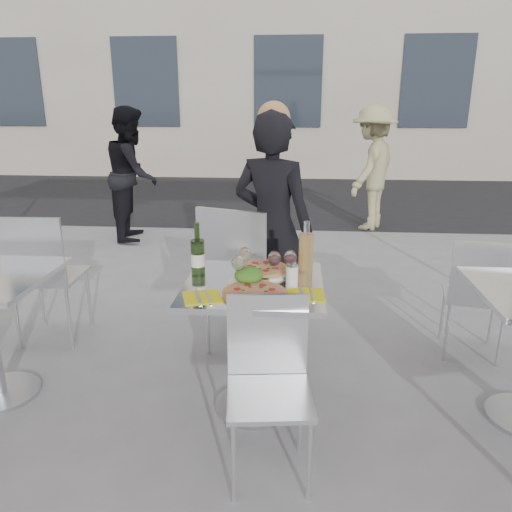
# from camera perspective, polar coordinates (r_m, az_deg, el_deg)

# --- Properties ---
(ground) EXTENTS (80.00, 80.00, 0.00)m
(ground) POSITION_cam_1_polar(r_m,az_deg,el_deg) (2.96, -0.24, -16.80)
(ground) COLOR slate
(street_asphalt) EXTENTS (24.00, 5.00, 0.00)m
(street_asphalt) POSITION_cam_1_polar(r_m,az_deg,el_deg) (9.09, 3.20, 6.94)
(street_asphalt) COLOR black
(street_asphalt) RESTS_ON ground
(main_table) EXTENTS (0.72, 0.72, 0.75)m
(main_table) POSITION_cam_1_polar(r_m,az_deg,el_deg) (2.69, -0.26, -7.28)
(main_table) COLOR #B7BABF
(main_table) RESTS_ON ground
(chair_far) EXTENTS (0.60, 0.61, 1.03)m
(chair_far) POSITION_cam_1_polar(r_m,az_deg,el_deg) (3.24, -1.88, -1.54)
(chair_far) COLOR silver
(chair_far) RESTS_ON ground
(chair_near) EXTENTS (0.42, 0.43, 0.82)m
(chair_near) POSITION_cam_1_polar(r_m,az_deg,el_deg) (2.32, 1.45, -13.07)
(chair_near) COLOR silver
(chair_near) RESTS_ON ground
(side_chair_lfar) EXTENTS (0.44, 0.46, 0.95)m
(side_chair_lfar) POSITION_cam_1_polar(r_m,az_deg,el_deg) (3.71, -23.21, -1.35)
(side_chair_lfar) COLOR silver
(side_chair_lfar) RESTS_ON ground
(side_chair_rfar) EXTENTS (0.45, 0.46, 0.84)m
(side_chair_rfar) POSITION_cam_1_polar(r_m,az_deg,el_deg) (3.53, 24.00, -3.49)
(side_chair_rfar) COLOR silver
(side_chair_rfar) RESTS_ON ground
(woman_diner) EXTENTS (0.69, 0.57, 1.61)m
(woman_diner) POSITION_cam_1_polar(r_m,az_deg,el_deg) (3.50, 1.89, 3.20)
(woman_diner) COLOR black
(woman_diner) RESTS_ON ground
(pedestrian_a) EXTENTS (0.73, 0.87, 1.59)m
(pedestrian_a) POSITION_cam_1_polar(r_m,az_deg,el_deg) (6.31, -13.94, 9.08)
(pedestrian_a) COLOR black
(pedestrian_a) RESTS_ON ground
(pedestrian_b) EXTENTS (1.01, 1.20, 1.61)m
(pedestrian_b) POSITION_cam_1_polar(r_m,az_deg,el_deg) (6.78, 13.09, 9.75)
(pedestrian_b) COLOR #9B9464
(pedestrian_b) RESTS_ON ground
(pizza_near) EXTENTS (0.32, 0.32, 0.02)m
(pizza_near) POSITION_cam_1_polar(r_m,az_deg,el_deg) (2.45, -0.17, -4.25)
(pizza_near) COLOR #D6AB53
(pizza_near) RESTS_ON main_table
(pizza_far) EXTENTS (0.31, 0.31, 0.03)m
(pizza_far) POSITION_cam_1_polar(r_m,az_deg,el_deg) (2.77, 0.80, -1.53)
(pizza_far) COLOR white
(pizza_far) RESTS_ON main_table
(salad_plate) EXTENTS (0.22, 0.22, 0.09)m
(salad_plate) POSITION_cam_1_polar(r_m,az_deg,el_deg) (2.59, -0.83, -2.38)
(salad_plate) COLOR white
(salad_plate) RESTS_ON main_table
(wine_bottle) EXTENTS (0.07, 0.08, 0.29)m
(wine_bottle) POSITION_cam_1_polar(r_m,az_deg,el_deg) (2.70, -6.67, 0.05)
(wine_bottle) COLOR #2D4B1C
(wine_bottle) RESTS_ON main_table
(carafe) EXTENTS (0.08, 0.08, 0.29)m
(carafe) POSITION_cam_1_polar(r_m,az_deg,el_deg) (2.75, 5.73, 0.48)
(carafe) COLOR #DFAD5F
(carafe) RESTS_ON main_table
(sugar_shaker) EXTENTS (0.06, 0.06, 0.11)m
(sugar_shaker) POSITION_cam_1_polar(r_m,az_deg,el_deg) (2.60, 4.14, -1.95)
(sugar_shaker) COLOR white
(sugar_shaker) RESTS_ON main_table
(wineglass_white_a) EXTENTS (0.07, 0.07, 0.16)m
(wineglass_white_a) POSITION_cam_1_polar(r_m,az_deg,el_deg) (2.57, -2.08, -0.85)
(wineglass_white_a) COLOR white
(wineglass_white_a) RESTS_ON main_table
(wineglass_white_b) EXTENTS (0.07, 0.07, 0.16)m
(wineglass_white_b) POSITION_cam_1_polar(r_m,az_deg,el_deg) (2.70, -1.27, 0.06)
(wineglass_white_b) COLOR white
(wineglass_white_b) RESTS_ON main_table
(wineglass_red_a) EXTENTS (0.07, 0.07, 0.16)m
(wineglass_red_a) POSITION_cam_1_polar(r_m,az_deg,el_deg) (2.63, 2.12, -0.40)
(wineglass_red_a) COLOR white
(wineglass_red_a) RESTS_ON main_table
(wineglass_red_b) EXTENTS (0.07, 0.07, 0.16)m
(wineglass_red_b) POSITION_cam_1_polar(r_m,az_deg,el_deg) (2.65, 3.93, -0.32)
(wineglass_red_b) COLOR white
(wineglass_red_b) RESTS_ON main_table
(napkin_left) EXTENTS (0.23, 0.23, 0.01)m
(napkin_left) POSITION_cam_1_polar(r_m,az_deg,el_deg) (2.44, -6.18, -4.66)
(napkin_left) COLOR yellow
(napkin_left) RESTS_ON main_table
(napkin_right) EXTENTS (0.19, 0.20, 0.01)m
(napkin_right) POSITION_cam_1_polar(r_m,az_deg,el_deg) (2.46, 5.73, -4.40)
(napkin_right) COLOR yellow
(napkin_right) RESTS_ON main_table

